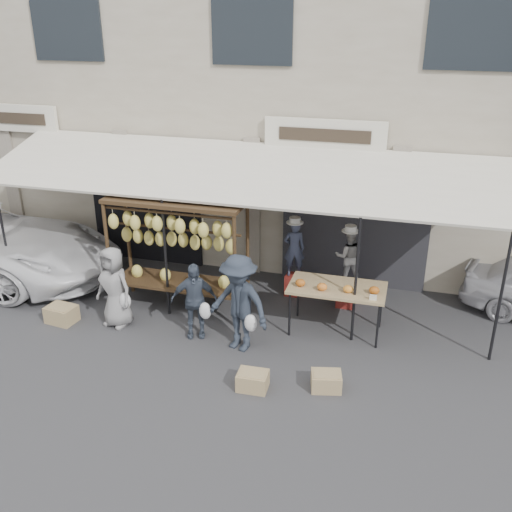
# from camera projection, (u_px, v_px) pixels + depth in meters

# --- Properties ---
(ground_plane) EXTENTS (90.00, 90.00, 0.00)m
(ground_plane) POSITION_uv_depth(u_px,v_px,m) (196.00, 353.00, 9.73)
(ground_plane) COLOR #2D2D30
(shophouse) EXTENTS (24.00, 6.15, 7.30)m
(shophouse) POSITION_uv_depth(u_px,v_px,m) (286.00, 87.00, 14.03)
(shophouse) COLOR #B8AF9A
(shophouse) RESTS_ON ground_plane
(awning) EXTENTS (10.00, 2.35, 2.92)m
(awning) POSITION_uv_depth(u_px,v_px,m) (235.00, 173.00, 10.73)
(awning) COLOR silver
(awning) RESTS_ON ground_plane
(banana_rack) EXTENTS (2.60, 0.90, 2.24)m
(banana_rack) POSITION_uv_depth(u_px,v_px,m) (176.00, 234.00, 10.54)
(banana_rack) COLOR black
(banana_rack) RESTS_ON ground_plane
(produce_table) EXTENTS (1.70, 0.90, 1.04)m
(produce_table) POSITION_uv_depth(u_px,v_px,m) (337.00, 289.00, 10.04)
(produce_table) COLOR tan
(produce_table) RESTS_ON ground_plane
(vendor_left) EXTENTS (0.48, 0.38, 1.16)m
(vendor_left) POSITION_uv_depth(u_px,v_px,m) (294.00, 248.00, 11.36)
(vendor_left) COLOR #3D445E
(vendor_left) RESTS_ON stool_left
(vendor_right) EXTENTS (0.61, 0.51, 1.10)m
(vendor_right) POSITION_uv_depth(u_px,v_px,m) (349.00, 256.00, 10.89)
(vendor_right) COLOR gray
(vendor_right) RESTS_ON stool_right
(customer_left) EXTENTS (0.84, 0.65, 1.53)m
(customer_left) POSITION_uv_depth(u_px,v_px,m) (114.00, 287.00, 10.32)
(customer_left) COLOR gray
(customer_left) RESTS_ON ground_plane
(customer_mid) EXTENTS (0.89, 0.58, 1.40)m
(customer_mid) POSITION_uv_depth(u_px,v_px,m) (194.00, 300.00, 10.00)
(customer_mid) COLOR #3D4656
(customer_mid) RESTS_ON ground_plane
(customer_right) EXTENTS (1.26, 0.94, 1.73)m
(customer_right) POSITION_uv_depth(u_px,v_px,m) (239.00, 303.00, 9.54)
(customer_right) COLOR #262D38
(customer_right) RESTS_ON ground_plane
(stool_left) EXTENTS (0.35, 0.35, 0.44)m
(stool_left) POSITION_uv_depth(u_px,v_px,m) (293.00, 284.00, 11.67)
(stool_left) COLOR maroon
(stool_left) RESTS_ON ground_plane
(stool_right) EXTENTS (0.38, 0.38, 0.50)m
(stool_right) POSITION_uv_depth(u_px,v_px,m) (346.00, 294.00, 11.21)
(stool_right) COLOR maroon
(stool_right) RESTS_ON ground_plane
(crate_near_a) EXTENTS (0.48, 0.37, 0.28)m
(crate_near_a) POSITION_uv_depth(u_px,v_px,m) (253.00, 381.00, 8.76)
(crate_near_a) COLOR tan
(crate_near_a) RESTS_ON ground_plane
(crate_near_b) EXTENTS (0.52, 0.44, 0.27)m
(crate_near_b) POSITION_uv_depth(u_px,v_px,m) (326.00, 381.00, 8.75)
(crate_near_b) COLOR tan
(crate_near_b) RESTS_ON ground_plane
(crate_far) EXTENTS (0.57, 0.47, 0.32)m
(crate_far) POSITION_uv_depth(u_px,v_px,m) (62.00, 314.00, 10.65)
(crate_far) COLOR tan
(crate_far) RESTS_ON ground_plane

